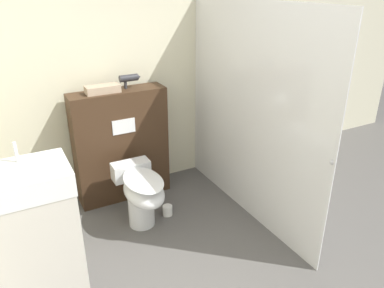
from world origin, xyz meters
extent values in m
cube|color=beige|center=(0.00, 2.09, 1.25)|extent=(8.00, 0.06, 2.50)
cube|color=#3D2819|center=(-0.18, 1.87, 0.56)|extent=(0.92, 0.26, 1.12)
cube|color=white|center=(-0.18, 1.74, 0.81)|extent=(0.22, 0.01, 0.14)
cube|color=silver|center=(0.77, 1.07, 0.97)|extent=(0.01, 1.97, 1.94)
sphere|color=#B2B2B7|center=(0.77, 0.11, 0.93)|extent=(0.04, 0.04, 0.04)
cylinder|color=white|center=(-0.21, 1.30, 0.19)|extent=(0.24, 0.24, 0.37)
ellipsoid|color=white|center=(-0.21, 1.21, 0.39)|extent=(0.32, 0.53, 0.21)
ellipsoid|color=white|center=(-0.21, 1.21, 0.51)|extent=(0.32, 0.52, 0.02)
cube|color=white|center=(-0.21, 1.52, 0.46)|extent=(0.35, 0.15, 0.16)
cube|color=beige|center=(-1.13, 0.87, 0.42)|extent=(0.57, 0.43, 0.84)
cube|color=white|center=(-1.13, 0.87, 0.91)|extent=(0.58, 0.44, 0.16)
cylinder|color=silver|center=(-1.13, 0.99, 1.06)|extent=(0.02, 0.02, 0.14)
cylinder|color=#2D2D33|center=(-0.05, 1.89, 1.22)|extent=(0.18, 0.07, 0.07)
cone|color=#2D2D33|center=(0.06, 1.89, 1.22)|extent=(0.03, 0.06, 0.06)
cylinder|color=#2D2D33|center=(-0.08, 1.89, 1.17)|extent=(0.03, 0.03, 0.09)
cube|color=tan|center=(-0.31, 1.85, 1.16)|extent=(0.31, 0.14, 0.07)
cylinder|color=white|center=(0.06, 1.32, 0.05)|extent=(0.09, 0.09, 0.10)
camera|label=1|loc=(-1.16, -1.45, 2.08)|focal=35.00mm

